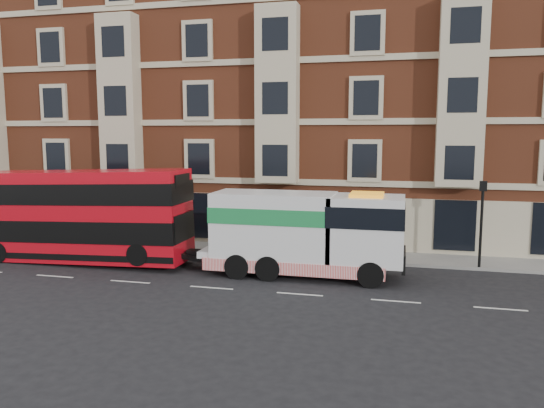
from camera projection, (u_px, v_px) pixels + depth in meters
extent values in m
plane|color=black|center=(211.00, 288.00, 23.58)|extent=(120.00, 120.00, 0.00)
cube|color=slate|center=(257.00, 251.00, 30.79)|extent=(90.00, 3.00, 0.15)
cube|color=brown|center=(292.00, 102.00, 36.72)|extent=(45.00, 12.00, 18.00)
cylinder|color=black|center=(151.00, 215.00, 30.69)|extent=(0.14, 0.14, 4.00)
cube|color=black|center=(150.00, 179.00, 30.42)|extent=(0.35, 0.15, 0.50)
cylinder|color=black|center=(481.00, 228.00, 26.41)|extent=(0.14, 0.14, 4.00)
cube|color=black|center=(483.00, 186.00, 26.14)|extent=(0.35, 0.15, 0.50)
cube|color=red|center=(78.00, 215.00, 28.13)|extent=(11.99, 2.68, 4.71)
cube|color=black|center=(79.00, 228.00, 28.22)|extent=(12.03, 2.74, 1.12)
cube|color=black|center=(77.00, 192.00, 27.97)|extent=(12.03, 2.74, 1.07)
cylinder|color=black|center=(30.00, 243.00, 30.52)|extent=(1.11, 0.34, 1.11)
cylinder|color=black|center=(138.00, 255.00, 26.21)|extent=(1.11, 0.34, 1.11)
cylinder|color=black|center=(160.00, 245.00, 28.54)|extent=(1.11, 0.34, 1.11)
cube|color=silver|center=(300.00, 255.00, 25.47)|extent=(9.64, 2.46, 0.32)
cube|color=silver|center=(366.00, 229.00, 24.55)|extent=(3.43, 2.68, 3.11)
cube|color=silver|center=(274.00, 224.00, 25.59)|extent=(5.78, 2.68, 3.11)
cube|color=#1B7D3E|center=(274.00, 213.00, 25.52)|extent=(5.84, 2.72, 0.75)
cube|color=red|center=(296.00, 262.00, 25.57)|extent=(8.57, 2.74, 0.59)
cylinder|color=black|center=(371.00, 275.00, 23.55)|extent=(1.18, 0.37, 1.18)
cylinder|color=black|center=(374.00, 262.00, 25.88)|extent=(1.18, 0.37, 1.18)
cylinder|color=black|center=(268.00, 268.00, 24.67)|extent=(1.18, 0.43, 1.18)
cylinder|color=black|center=(280.00, 257.00, 27.00)|extent=(1.18, 0.43, 1.18)
cylinder|color=black|center=(237.00, 266.00, 25.03)|extent=(1.18, 0.43, 1.18)
cylinder|color=black|center=(252.00, 255.00, 27.36)|extent=(1.18, 0.43, 1.18)
imported|color=#1B2C36|center=(24.00, 227.00, 33.28)|extent=(0.69, 0.53, 1.71)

